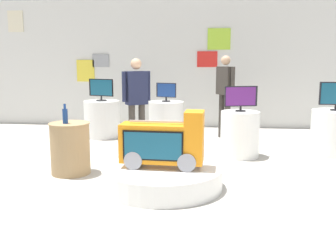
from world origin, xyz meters
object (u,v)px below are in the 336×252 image
display_pedestal_left_rear (102,119)px  tv_on_center_rear (166,91)px  tv_on_left_rear (101,89)px  display_pedestal_right_rear (334,133)px  display_pedestal_center_rear (166,120)px  shopper_browsing_rear (225,90)px  main_display_pedestal (162,177)px  novelty_firetruck_tv (163,144)px  side_table_round (70,148)px  display_pedestal_far_right (240,134)px  tv_on_far_right (241,97)px  bottle_on_side_table (65,116)px  shopper_browsing_near_truck (137,97)px

display_pedestal_left_rear → tv_on_center_rear: size_ratio=1.84×
tv_on_left_rear → display_pedestal_right_rear: tv_on_left_rear is taller
display_pedestal_center_rear → shopper_browsing_rear: bearing=7.6°
main_display_pedestal → display_pedestal_right_rear: display_pedestal_right_rear is taller
novelty_firetruck_tv → side_table_round: novelty_firetruck_tv is taller
display_pedestal_right_rear → display_pedestal_center_rear: bearing=159.8°
display_pedestal_right_rear → display_pedestal_far_right: size_ratio=1.00×
main_display_pedestal → side_table_round: bearing=160.9°
tv_on_center_rear → side_table_round: (-1.14, -2.73, -0.62)m
tv_on_far_right → display_pedestal_left_rear: bearing=152.9°
tv_on_center_rear → tv_on_far_right: 2.04m
side_table_round → shopper_browsing_rear: size_ratio=0.43×
bottle_on_side_table → shopper_browsing_near_truck: (0.74, 1.66, 0.12)m
display_pedestal_left_rear → bottle_on_side_table: 2.86m
shopper_browsing_near_truck → shopper_browsing_rear: shopper_browsing_rear is taller
display_pedestal_left_rear → shopper_browsing_rear: (2.65, 0.16, 0.64)m
tv_on_far_right → shopper_browsing_near_truck: (-1.86, 0.30, -0.04)m
bottle_on_side_table → shopper_browsing_near_truck: 1.82m
display_pedestal_left_rear → tv_on_left_rear: bearing=-71.6°
display_pedestal_far_right → shopper_browsing_near_truck: shopper_browsing_near_truck is taller
display_pedestal_center_rear → shopper_browsing_rear: size_ratio=0.45×
tv_on_far_right → bottle_on_side_table: tv_on_far_right is taller
tv_on_far_right → shopper_browsing_rear: size_ratio=0.32×
bottle_on_side_table → shopper_browsing_rear: size_ratio=0.16×
display_pedestal_center_rear → tv_on_far_right: bearing=-45.2°
tv_on_left_rear → tv_on_center_rear: tv_on_left_rear is taller
main_display_pedestal → display_pedestal_center_rear: (-0.28, 3.23, 0.26)m
tv_on_center_rear → display_pedestal_right_rear: (3.11, -1.14, -0.62)m
tv_on_center_rear → shopper_browsing_rear: size_ratio=0.24×
novelty_firetruck_tv → bottle_on_side_table: 1.56m
tv_on_center_rear → bottle_on_side_table: bearing=-112.7°
tv_on_left_rear → tv_on_far_right: 3.19m
display_pedestal_left_rear → side_table_round: display_pedestal_left_rear is taller
tv_on_left_rear → main_display_pedestal: bearing=-62.4°
tv_on_far_right → side_table_round: 2.95m
tv_on_left_rear → tv_on_far_right: size_ratio=1.01×
display_pedestal_left_rear → shopper_browsing_near_truck: 1.63m
tv_on_left_rear → display_pedestal_far_right: size_ratio=0.72×
display_pedestal_right_rear → tv_on_center_rear: bearing=159.9°
main_display_pedestal → shopper_browsing_near_truck: 2.36m
main_display_pedestal → novelty_firetruck_tv: bearing=-20.5°
main_display_pedestal → shopper_browsing_near_truck: size_ratio=0.94×
shopper_browsing_near_truck → display_pedestal_far_right: bearing=-9.1°
novelty_firetruck_tv → shopper_browsing_near_truck: (-0.73, 2.09, 0.41)m
display_pedestal_center_rear → shopper_browsing_near_truck: 1.36m
tv_on_left_rear → tv_on_center_rear: bearing=-0.4°
tv_on_far_right → bottle_on_side_table: size_ratio=1.98×
display_pedestal_center_rear → bottle_on_side_table: bearing=-112.7°
shopper_browsing_rear → display_pedestal_far_right: bearing=-83.1°
display_pedestal_far_right → bottle_on_side_table: (-2.61, -1.36, 0.48)m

